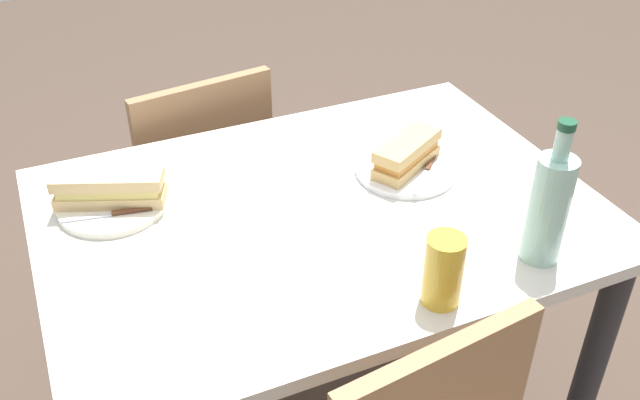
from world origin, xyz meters
TOP-DOWN VIEW (x-y plane):
  - dining_table at (0.00, 0.00)m, footprint 1.13×0.81m
  - chair_near at (0.12, -0.60)m, footprint 0.45×0.45m
  - plate_near at (-0.23, -0.05)m, footprint 0.22×0.22m
  - baguette_sandwich_near at (-0.23, -0.05)m, footprint 0.19×0.15m
  - knife_near at (-0.26, -0.01)m, footprint 0.13×0.14m
  - plate_far at (0.39, -0.17)m, footprint 0.22×0.22m
  - baguette_sandwich_far at (0.39, -0.17)m, footprint 0.23×0.15m
  - knife_far at (0.40, -0.13)m, footprint 0.18×0.04m
  - water_bottle at (-0.31, 0.31)m, footprint 0.07×0.07m
  - beer_glass at (-0.08, 0.34)m, footprint 0.07×0.07m

SIDE VIEW (x-z plane):
  - chair_near at x=0.12m, z-range 0.06..0.90m
  - dining_table at x=0.00m, z-range 0.26..1.02m
  - plate_near at x=-0.23m, z-range 0.76..0.78m
  - plate_far at x=0.39m, z-range 0.76..0.78m
  - knife_near at x=-0.26m, z-range 0.78..0.78m
  - knife_far at x=0.40m, z-range 0.78..0.78m
  - baguette_sandwich_near at x=-0.23m, z-range 0.78..0.84m
  - baguette_sandwich_far at x=0.39m, z-range 0.78..0.84m
  - beer_glass at x=-0.08m, z-range 0.76..0.90m
  - water_bottle at x=-0.31m, z-range 0.73..1.02m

